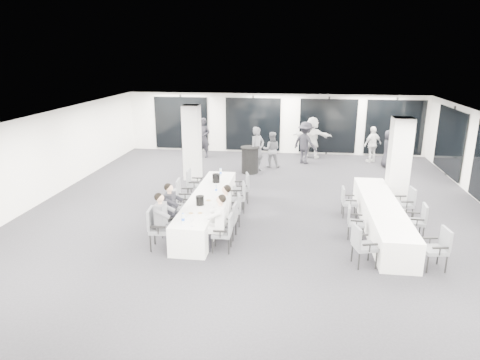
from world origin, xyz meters
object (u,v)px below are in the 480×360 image
Objects in this scene: chair_main_right_fourth at (240,195)px; standing_guest_a at (257,146)px; chair_side_left_near at (362,243)px; banquet_table_main at (208,207)px; chair_main_left_fourth at (183,194)px; standing_guest_d at (373,142)px; standing_guest_g at (203,135)px; chair_main_right_near at (225,230)px; standing_guest_f at (312,135)px; banquet_table_side at (382,217)px; chair_side_right_far at (406,202)px; ice_bucket_near at (200,201)px; standing_guest_b at (271,147)px; chair_side_right_near at (439,246)px; cocktail_table at (250,160)px; chair_main_right_far at (243,186)px; standing_guest_c at (305,140)px; chair_side_left_far at (347,200)px; chair_side_left_mid at (353,220)px; ice_bucket_far at (216,178)px; chair_side_right_mid at (418,219)px; chair_main_left_mid at (177,204)px; standing_guest_e at (389,146)px; chair_main_left_near at (157,226)px; chair_main_right_mid at (235,208)px; chair_main_left_far at (193,183)px; chair_main_left_second at (167,218)px.

chair_main_right_fourth is 4.69m from standing_guest_a.
standing_guest_a reaches higher than chair_side_left_near.
banquet_table_main is 1.00m from chair_main_left_fourth.
standing_guest_d is 7.52m from standing_guest_g.
chair_main_right_near is 0.44× the size of standing_guest_f.
chair_main_left_fourth is (-5.67, 0.61, 0.21)m from banquet_table_side.
ice_bucket_near is at bearing 97.63° from chair_side_right_far.
standing_guest_b reaches higher than banquet_table_main.
banquet_table_main is 2.34× the size of standing_guest_f.
chair_side_right_near reaches higher than chair_main_right_fourth.
cocktail_table is at bearing 155.70° from chair_main_left_fourth.
standing_guest_c is (2.02, 5.32, 0.49)m from chair_main_right_far.
standing_guest_a reaches higher than chair_side_right_far.
cocktail_table is at bearing 82.73° from banquet_table_main.
chair_side_left_near reaches higher than chair_side_right_far.
standing_guest_f is at bearing -173.94° from chair_side_left_far.
chair_side_left_mid is at bearing -143.27° from banquet_table_side.
ice_bucket_far is at bearing 101.72° from chair_main_right_far.
banquet_table_side is at bearing 65.85° from chair_side_right_mid.
chair_main_left_mid is 1.05× the size of chair_side_left_mid.
standing_guest_e is (7.13, 6.31, 0.31)m from chair_main_left_fourth.
banquet_table_main is at bearing 151.95° from chair_main_left_near.
chair_side_left_mid is 3.21× the size of ice_bucket_far.
standing_guest_g is at bearing 3.95° from chair_main_right_mid.
cocktail_table is 2.89m from standing_guest_c.
chair_side_left_far is 5.93m from standing_guest_b.
standing_guest_e is at bearing -11.71° from chair_side_right_near.
chair_main_right_near is 1.05× the size of chair_side_left_far.
chair_side_left_far is (4.84, -0.92, -0.06)m from chair_main_left_far.
chair_main_left_fourth reaches higher than banquet_table_main.
cocktail_table is 6.75m from chair_side_left_mid.
standing_guest_e is (2.30, 9.07, 0.34)m from chair_side_left_near.
standing_guest_a is (1.76, 4.91, 0.44)m from chair_main_left_fourth.
chair_main_left_near is 1.19× the size of chair_main_left_second.
ice_bucket_near reaches higher than chair_main_right_fourth.
chair_side_right_near is at bearing 57.30° from chair_main_left_far.
chair_main_left_near reaches higher than ice_bucket_near.
chair_side_left_far is at bearing 114.78° from chair_main_left_near.
chair_main_left_second is at bearing -67.79° from chair_side_left_far.
chair_side_left_mid is (4.83, 0.50, -0.01)m from chair_main_left_second.
standing_guest_a is at bearing 152.90° from chair_main_left_far.
chair_side_left_mid is at bearing 89.47° from chair_main_left_second.
standing_guest_c is 1.00× the size of standing_guest_g.
standing_guest_a reaches higher than cocktail_table.
chair_main_right_near reaches higher than chair_main_right_mid.
chair_side_left_far is at bearing 41.52° from standing_guest_d.
chair_side_right_far is 6.83m from standing_guest_b.
chair_side_right_mid is at bearing 89.65° from chair_main_left_second.
banquet_table_side is 5.02m from ice_bucket_far.
ice_bucket_near is at bearing -61.92° from standing_guest_g.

